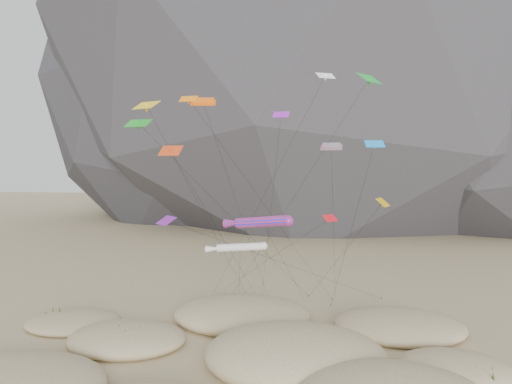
% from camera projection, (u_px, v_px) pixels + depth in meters
% --- Properties ---
extents(ground, '(500.00, 500.00, 0.00)m').
position_uv_depth(ground, '(238.00, 378.00, 40.30)').
color(ground, '#CCB789').
rests_on(ground, ground).
extents(dunes, '(47.35, 34.67, 4.45)m').
position_uv_depth(dunes, '(249.00, 355.00, 43.26)').
color(dunes, '#CCB789').
rests_on(dunes, ground).
extents(dune_grass, '(43.71, 27.91, 1.57)m').
position_uv_depth(dune_grass, '(231.00, 350.00, 44.14)').
color(dune_grass, black).
rests_on(dune_grass, ground).
extents(kite_stakes, '(21.85, 7.39, 0.30)m').
position_uv_depth(kite_stakes, '(287.00, 299.00, 63.39)').
color(kite_stakes, '#3F2D1E').
rests_on(kite_stakes, ground).
extents(rainbow_tube_kite, '(7.89, 14.54, 12.25)m').
position_uv_depth(rainbow_tube_kite, '(260.00, 222.00, 51.40)').
color(rainbow_tube_kite, red).
rests_on(rainbow_tube_kite, ground).
extents(white_tube_kite, '(6.60, 11.70, 9.29)m').
position_uv_depth(white_tube_kite, '(238.00, 247.00, 52.06)').
color(white_tube_kite, silver).
rests_on(white_tube_kite, ground).
extents(orange_parafoil, '(5.97, 15.32, 24.40)m').
position_uv_depth(orange_parafoil, '(204.00, 105.00, 52.71)').
color(orange_parafoil, '#E7590C').
rests_on(orange_parafoil, ground).
extents(multi_parafoil, '(2.30, 12.65, 19.58)m').
position_uv_depth(multi_parafoil, '(332.00, 149.00, 51.98)').
color(multi_parafoil, '#FF1A2A').
rests_on(multi_parafoil, ground).
extents(delta_kites, '(27.32, 20.96, 26.70)m').
position_uv_depth(delta_kites, '(247.00, 145.00, 49.97)').
color(delta_kites, purple).
rests_on(delta_kites, ground).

